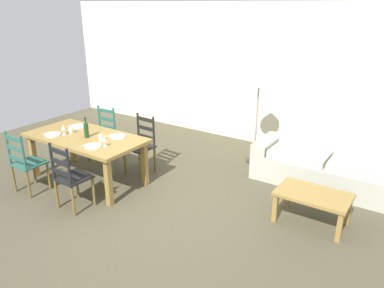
{
  "coord_description": "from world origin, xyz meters",
  "views": [
    {
      "loc": [
        2.99,
        -3.4,
        2.66
      ],
      "look_at": [
        0.17,
        0.78,
        0.75
      ],
      "focal_mm": 34.81,
      "sensor_mm": 36.0,
      "label": 1
    }
  ],
  "objects_px": {
    "coffee_table": "(313,198)",
    "couch": "(330,168)",
    "standing_lamp": "(259,84)",
    "dining_table": "(86,141)",
    "coffee_cup_primary": "(101,138)",
    "wine_bottle": "(86,130)",
    "dining_chair_far_right": "(141,144)",
    "wine_glass_near_left": "(63,128)",
    "dining_chair_near_left": "(25,162)",
    "dining_chair_near_right": "(70,177)",
    "wine_glass_near_right": "(104,139)",
    "coffee_cup_secondary": "(71,130)",
    "dining_chair_far_left": "(103,134)"
  },
  "relations": [
    {
      "from": "standing_lamp",
      "to": "dining_table",
      "type": "bearing_deg",
      "value": -130.94
    },
    {
      "from": "dining_chair_far_right",
      "to": "wine_glass_near_left",
      "type": "relative_size",
      "value": 5.96
    },
    {
      "from": "wine_bottle",
      "to": "dining_table",
      "type": "bearing_deg",
      "value": 160.51
    },
    {
      "from": "coffee_table",
      "to": "dining_table",
      "type": "bearing_deg",
      "value": -167.18
    },
    {
      "from": "wine_glass_near_right",
      "to": "coffee_cup_secondary",
      "type": "bearing_deg",
      "value": 172.51
    },
    {
      "from": "coffee_table",
      "to": "coffee_cup_primary",
      "type": "bearing_deg",
      "value": -165.78
    },
    {
      "from": "wine_glass_near_right",
      "to": "coffee_cup_primary",
      "type": "relative_size",
      "value": 1.79
    },
    {
      "from": "coffee_table",
      "to": "dining_chair_near_right",
      "type": "bearing_deg",
      "value": -152.44
    },
    {
      "from": "dining_chair_near_left",
      "to": "coffee_cup_primary",
      "type": "relative_size",
      "value": 10.67
    },
    {
      "from": "wine_glass_near_left",
      "to": "coffee_cup_secondary",
      "type": "relative_size",
      "value": 1.79
    },
    {
      "from": "wine_glass_near_left",
      "to": "coffee_cup_primary",
      "type": "height_order",
      "value": "wine_glass_near_left"
    },
    {
      "from": "dining_table",
      "to": "wine_bottle",
      "type": "xyz_separation_m",
      "value": [
        0.07,
        -0.02,
        0.2
      ]
    },
    {
      "from": "wine_glass_near_right",
      "to": "couch",
      "type": "relative_size",
      "value": 0.07
    },
    {
      "from": "dining_chair_far_left",
      "to": "coffee_cup_secondary",
      "type": "distance_m",
      "value": 0.84
    },
    {
      "from": "dining_chair_near_right",
      "to": "standing_lamp",
      "type": "distance_m",
      "value": 3.33
    },
    {
      "from": "dining_chair_near_left",
      "to": "couch",
      "type": "relative_size",
      "value": 0.42
    },
    {
      "from": "coffee_cup_primary",
      "to": "coffee_table",
      "type": "distance_m",
      "value": 3.1
    },
    {
      "from": "dining_chair_near_left",
      "to": "dining_chair_far_right",
      "type": "xyz_separation_m",
      "value": [
        0.92,
        1.51,
        0.0
      ]
    },
    {
      "from": "dining_chair_far_left",
      "to": "coffee_table",
      "type": "relative_size",
      "value": 1.07
    },
    {
      "from": "dining_table",
      "to": "dining_chair_near_left",
      "type": "xyz_separation_m",
      "value": [
        -0.44,
        -0.77,
        -0.19
      ]
    },
    {
      "from": "wine_bottle",
      "to": "wine_glass_near_right",
      "type": "height_order",
      "value": "wine_bottle"
    },
    {
      "from": "dining_chair_far_left",
      "to": "coffee_cup_primary",
      "type": "relative_size",
      "value": 10.67
    },
    {
      "from": "wine_bottle",
      "to": "coffee_table",
      "type": "relative_size",
      "value": 0.35
    },
    {
      "from": "dining_table",
      "to": "coffee_cup_primary",
      "type": "relative_size",
      "value": 21.11
    },
    {
      "from": "coffee_table",
      "to": "couch",
      "type": "bearing_deg",
      "value": 94.71
    },
    {
      "from": "dining_table",
      "to": "coffee_cup_secondary",
      "type": "bearing_deg",
      "value": -175.47
    },
    {
      "from": "dining_table",
      "to": "dining_chair_far_right",
      "type": "relative_size",
      "value": 1.98
    },
    {
      "from": "wine_glass_near_left",
      "to": "wine_bottle",
      "type": "bearing_deg",
      "value": 15.6
    },
    {
      "from": "dining_chair_near_left",
      "to": "couch",
      "type": "xyz_separation_m",
      "value": [
        3.66,
        2.74,
        -0.19
      ]
    },
    {
      "from": "dining_chair_far_left",
      "to": "coffee_cup_secondary",
      "type": "height_order",
      "value": "dining_chair_far_left"
    },
    {
      "from": "dining_chair_far_left",
      "to": "standing_lamp",
      "type": "xyz_separation_m",
      "value": [
        2.3,
        1.41,
        0.93
      ]
    },
    {
      "from": "dining_chair_near_left",
      "to": "dining_chair_far_right",
      "type": "relative_size",
      "value": 1.0
    },
    {
      "from": "dining_chair_near_left",
      "to": "dining_chair_far_right",
      "type": "height_order",
      "value": "same"
    },
    {
      "from": "dining_chair_near_left",
      "to": "dining_chair_near_right",
      "type": "bearing_deg",
      "value": 2.94
    },
    {
      "from": "dining_chair_far_left",
      "to": "coffee_cup_secondary",
      "type": "relative_size",
      "value": 10.67
    },
    {
      "from": "coffee_cup_secondary",
      "to": "coffee_table",
      "type": "height_order",
      "value": "coffee_cup_secondary"
    },
    {
      "from": "dining_chair_far_left",
      "to": "coffee_cup_primary",
      "type": "xyz_separation_m",
      "value": [
        0.78,
        -0.74,
        0.32
      ]
    },
    {
      "from": "couch",
      "to": "dining_chair_far_left",
      "type": "bearing_deg",
      "value": -161.41
    },
    {
      "from": "dining_chair_near_right",
      "to": "dining_chair_far_right",
      "type": "relative_size",
      "value": 1.0
    },
    {
      "from": "dining_table",
      "to": "wine_glass_near_left",
      "type": "bearing_deg",
      "value": -157.51
    },
    {
      "from": "wine_glass_near_left",
      "to": "coffee_cup_secondary",
      "type": "bearing_deg",
      "value": 74.73
    },
    {
      "from": "wine_glass_near_right",
      "to": "coffee_table",
      "type": "distance_m",
      "value": 2.93
    },
    {
      "from": "dining_chair_far_left",
      "to": "couch",
      "type": "bearing_deg",
      "value": 18.59
    },
    {
      "from": "coffee_cup_secondary",
      "to": "coffee_table",
      "type": "relative_size",
      "value": 0.1
    },
    {
      "from": "wine_glass_near_right",
      "to": "coffee_cup_secondary",
      "type": "height_order",
      "value": "wine_glass_near_right"
    },
    {
      "from": "dining_chair_near_right",
      "to": "dining_chair_near_left",
      "type": "bearing_deg",
      "value": -177.06
    },
    {
      "from": "dining_chair_near_left",
      "to": "dining_chair_near_right",
      "type": "xyz_separation_m",
      "value": [
        0.93,
        0.05,
        0.0
      ]
    },
    {
      "from": "dining_chair_near_right",
      "to": "wine_bottle",
      "type": "bearing_deg",
      "value": 120.89
    },
    {
      "from": "dining_chair_near_left",
      "to": "wine_bottle",
      "type": "bearing_deg",
      "value": 55.51
    },
    {
      "from": "dining_chair_far_right",
      "to": "wine_glass_near_left",
      "type": "distance_m",
      "value": 1.25
    }
  ]
}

